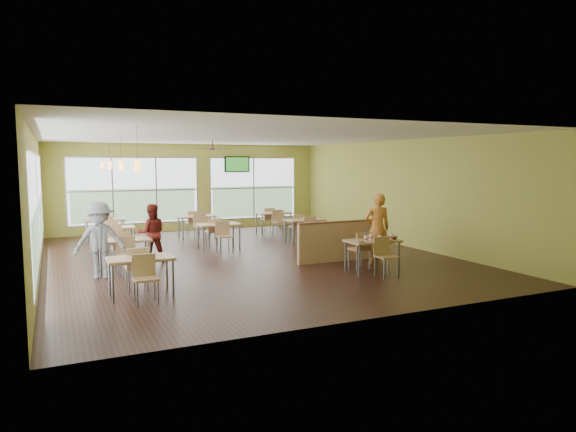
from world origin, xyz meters
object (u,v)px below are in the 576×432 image
at_px(food_basket, 392,237).
at_px(main_table, 372,245).
at_px(man_plaid, 377,228).
at_px(half_wall_divider, 340,241).

bearing_deg(food_basket, main_table, 175.58).
height_order(main_table, man_plaid, man_plaid).
bearing_deg(food_basket, half_wall_divider, 108.92).
bearing_deg(man_plaid, half_wall_divider, -26.56).
bearing_deg(half_wall_divider, food_basket, -71.08).
height_order(man_plaid, food_basket, man_plaid).
bearing_deg(main_table, food_basket, -4.42).
relative_size(main_table, half_wall_divider, 0.63).
xyz_separation_m(man_plaid, food_basket, (-0.17, -0.84, -0.10)).
distance_m(main_table, half_wall_divider, 1.45).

